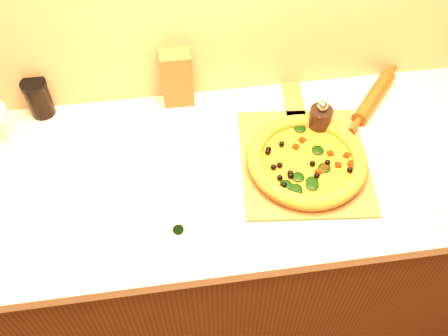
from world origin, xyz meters
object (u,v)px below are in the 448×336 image
(pizza_peel, at_px, (303,157))
(pepper_grinder, at_px, (320,120))
(rolling_pin, at_px, (374,97))
(dark_jar, at_px, (38,98))
(pizza, at_px, (307,161))

(pizza_peel, height_order, pepper_grinder, pepper_grinder)
(pepper_grinder, xyz_separation_m, rolling_pin, (0.21, 0.10, -0.03))
(pizza_peel, bearing_deg, rolling_pin, 41.25)
(dark_jar, bearing_deg, rolling_pin, -5.63)
(pizza_peel, distance_m, pizza, 0.04)
(rolling_pin, xyz_separation_m, dark_jar, (-1.04, 0.10, 0.04))
(pizza_peel, xyz_separation_m, dark_jar, (-0.77, 0.30, 0.06))
(rolling_pin, distance_m, dark_jar, 1.05)
(pizza_peel, relative_size, pepper_grinder, 4.45)
(pizza_peel, bearing_deg, dark_jar, 165.02)
(pizza_peel, xyz_separation_m, rolling_pin, (0.28, 0.19, 0.02))
(pepper_grinder, height_order, rolling_pin, pepper_grinder)
(pizza_peel, relative_size, dark_jar, 4.50)
(pepper_grinder, relative_size, rolling_pin, 0.45)
(pizza, height_order, dark_jar, dark_jar)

